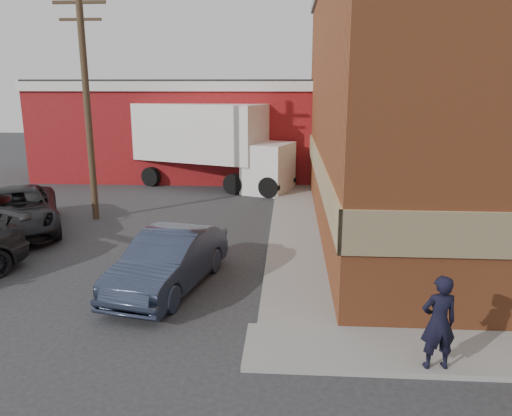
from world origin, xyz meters
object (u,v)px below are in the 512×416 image
(brick_building, at_px, (512,103))
(utility_pole, at_px, (87,100))
(sedan, at_px, (169,261))
(suv_a, at_px, (19,211))
(man, at_px, (439,322))
(warehouse, at_px, (185,127))
(box_truck, at_px, (215,140))

(brick_building, relative_size, utility_pole, 2.03)
(sedan, bearing_deg, brick_building, 43.88)
(sedan, bearing_deg, utility_pole, 137.00)
(suv_a, bearing_deg, utility_pole, 15.68)
(brick_building, xyz_separation_m, suv_a, (-18.09, -1.98, -3.88))
(sedan, relative_size, suv_a, 0.81)
(brick_building, xyz_separation_m, man, (-5.31, -10.55, -3.63))
(warehouse, bearing_deg, man, -66.92)
(utility_pole, bearing_deg, sedan, -55.60)
(suv_a, distance_m, box_truck, 10.73)
(brick_building, bearing_deg, suv_a, -173.75)
(utility_pole, height_order, sedan, utility_pole)
(box_truck, bearing_deg, suv_a, -104.36)
(brick_building, height_order, box_truck, brick_building)
(brick_building, bearing_deg, man, -116.73)
(warehouse, xyz_separation_m, box_truck, (2.46, -4.30, -0.29))
(utility_pole, relative_size, box_truck, 0.98)
(brick_building, bearing_deg, sedan, -148.72)
(sedan, bearing_deg, box_truck, 105.73)
(utility_pole, distance_m, sedan, 9.22)
(suv_a, height_order, box_truck, box_truck)
(brick_building, distance_m, utility_pole, 16.00)
(sedan, bearing_deg, warehouse, 112.76)
(warehouse, relative_size, suv_a, 2.80)
(box_truck, bearing_deg, man, -48.15)
(brick_building, relative_size, box_truck, 1.98)
(man, distance_m, sedan, 7.03)
(suv_a, bearing_deg, sedan, -63.39)
(utility_pole, distance_m, suv_a, 4.88)
(brick_building, xyz_separation_m, utility_pole, (-16.00, 0.00, 0.06))
(warehouse, bearing_deg, utility_pole, -97.77)
(box_truck, bearing_deg, utility_pole, -100.04)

